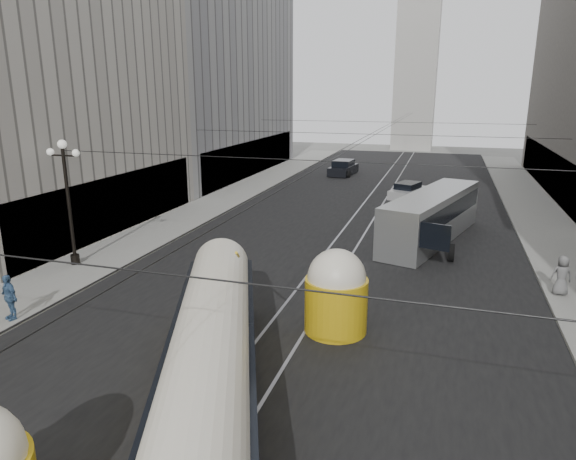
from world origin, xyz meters
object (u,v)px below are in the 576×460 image
Objects in this scene: city_bus at (432,215)px; pedestrian_sidewalk_left at (9,297)px; streetcar at (212,357)px; pedestrian_sidewalk_right at (562,275)px.

city_bus is 22.69m from pedestrian_sidewalk_left.
streetcar is 7.68× the size of pedestrian_sidewalk_left.
streetcar is at bearing -105.21° from city_bus.
city_bus is 6.51× the size of pedestrian_sidewalk_left.
streetcar is 10.39m from pedestrian_sidewalk_left.
city_bus is at bearing -61.35° from pedestrian_sidewalk_right.
city_bus reaches higher than pedestrian_sidewalk_left.
pedestrian_sidewalk_left is at bearing -132.43° from city_bus.
streetcar reaches higher than city_bus.
streetcar is at bearing 38.66° from pedestrian_sidewalk_right.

